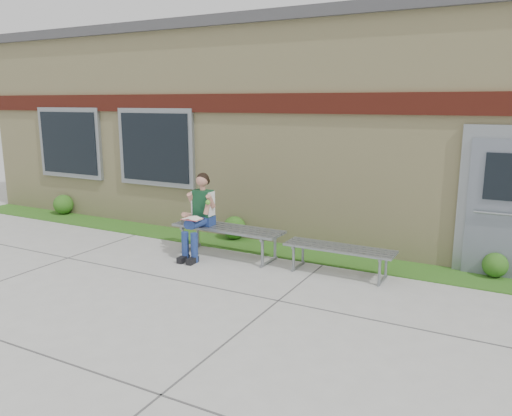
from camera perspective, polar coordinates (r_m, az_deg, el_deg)
The scene contains 9 objects.
ground at distance 6.91m, azimuth -6.90°, elevation -10.41°, with size 80.00×80.00×0.00m, color #9E9E99.
grass_strip at distance 9.03m, azimuth 2.56°, elevation -4.82°, with size 16.00×0.80×0.02m, color #295216.
school_building at distance 11.81m, azimuth 9.83°, elevation 9.33°, with size 16.20×6.22×4.20m.
bench_left at distance 8.61m, azimuth -3.23°, elevation -2.96°, with size 2.01×0.60×0.52m.
bench_right at distance 7.82m, azimuth 9.48°, elevation -5.13°, with size 1.71×0.48×0.44m.
girl at distance 8.58m, azimuth -6.51°, elevation -0.56°, with size 0.51×0.83×1.44m.
shrub_west at distance 12.65m, azimuth -21.16°, elevation 0.39°, with size 0.46×0.46×0.46m, color #295216.
shrub_mid at distance 9.66m, azimuth -2.49°, elevation -2.26°, with size 0.45×0.45×0.45m, color #295216.
shrub_east at distance 8.42m, azimuth 25.66°, elevation -5.89°, with size 0.37×0.37×0.37m, color #295216.
Camera 1 is at (3.69, -5.21, 2.63)m, focal length 35.00 mm.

